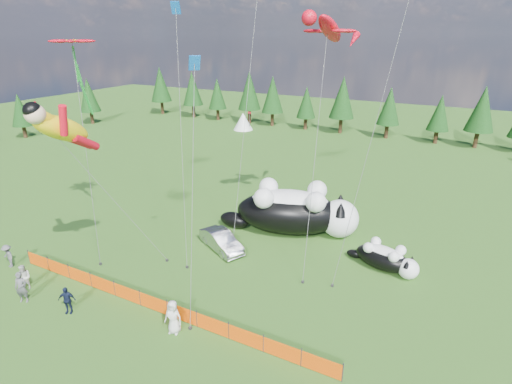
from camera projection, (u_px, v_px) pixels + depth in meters
ground at (186, 284)px, 25.40m from camera, size 160.00×160.00×0.00m
safety_fence at (154, 303)px, 22.74m from camera, size 22.06×0.06×1.10m
tree_line at (361, 110)px, 61.09m from camera, size 90.00×4.00×8.00m
festival_tents at (433, 142)px, 53.23m from camera, size 50.00×3.20×2.80m
cat_large at (296, 210)px, 31.30m from camera, size 10.92×6.17×4.03m
cat_small at (386, 258)px, 26.66m from camera, size 5.01×2.68×1.84m
car at (221, 241)px, 29.20m from camera, size 4.43×3.26×1.39m
spectator_a at (21, 287)px, 23.37m from camera, size 0.86×0.76×1.97m
spectator_b at (24, 277)px, 24.60m from camera, size 0.90×0.66×1.66m
spectator_c at (67, 300)px, 22.49m from camera, size 1.10×0.91×1.68m
spectator_d at (8, 256)px, 26.94m from camera, size 1.16×0.74×1.66m
spectator_e at (173, 317)px, 20.93m from camera, size 1.06×0.80×1.95m
superhero_kite at (62, 129)px, 22.19m from camera, size 5.23×6.40×12.42m
gecko_kite at (330, 29)px, 27.08m from camera, size 3.67×11.26×17.26m
flower_kite at (72, 44)px, 25.82m from camera, size 4.51×4.56×14.79m
diamond_kite_a at (176, 18)px, 26.62m from camera, size 4.02×5.38×17.65m
diamond_kite_c at (194, 75)px, 19.77m from camera, size 1.62×3.81×14.32m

